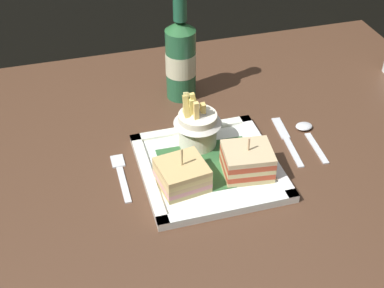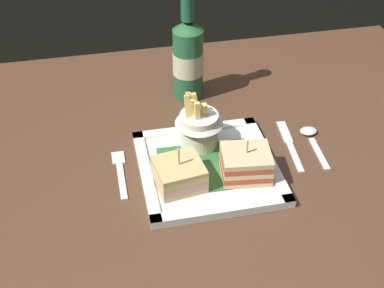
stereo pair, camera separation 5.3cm
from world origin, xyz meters
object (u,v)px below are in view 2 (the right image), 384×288
object	(u,v)px
fork	(120,171)
spoon	(311,137)
square_plate	(208,168)
fries_cup	(198,123)
sandwich_half_right	(246,164)
sandwich_half_left	(179,174)
dining_table	(178,188)
beer_bottle	(188,56)
knife	(289,143)

from	to	relation	value
fork	spoon	distance (m)	0.39
square_plate	fries_cup	size ratio (longest dim) A/B	2.16
square_plate	fork	distance (m)	0.16
sandwich_half_right	fries_cup	xyz separation A→B (m)	(-0.06, 0.11, 0.02)
sandwich_half_right	fries_cup	distance (m)	0.13
sandwich_half_left	sandwich_half_right	bearing A→B (deg)	0.00
fork	square_plate	bearing A→B (deg)	-10.61
dining_table	beer_bottle	size ratio (longest dim) A/B	4.93
sandwich_half_left	beer_bottle	distance (m)	0.31
fries_cup	knife	bearing A→B (deg)	-8.46
square_plate	sandwich_half_left	distance (m)	0.08
dining_table	sandwich_half_left	xyz separation A→B (m)	(-0.02, -0.11, 0.13)
square_plate	spoon	xyz separation A→B (m)	(0.22, 0.05, -0.00)
dining_table	knife	distance (m)	0.25
knife	dining_table	bearing A→B (deg)	173.77
sandwich_half_right	beer_bottle	world-z (taller)	beer_bottle
beer_bottle	knife	world-z (taller)	beer_bottle
fries_cup	knife	distance (m)	0.19
spoon	dining_table	bearing A→B (deg)	175.99
sandwich_half_right	knife	size ratio (longest dim) A/B	0.59
knife	spoon	xyz separation A→B (m)	(0.05, 0.01, 0.00)
sandwich_half_left	fries_cup	bearing A→B (deg)	61.50
beer_bottle	spoon	size ratio (longest dim) A/B	2.07
dining_table	square_plate	world-z (taller)	square_plate
sandwich_half_left	fries_cup	size ratio (longest dim) A/B	0.79
dining_table	sandwich_half_right	size ratio (longest dim) A/B	13.64
knife	spoon	distance (m)	0.05
sandwich_half_right	fork	world-z (taller)	sandwich_half_right
fork	knife	xyz separation A→B (m)	(0.34, 0.02, 0.00)
sandwich_half_left	fork	size ratio (longest dim) A/B	0.69
dining_table	sandwich_half_right	bearing A→B (deg)	-44.65
dining_table	square_plate	bearing A→B (deg)	-56.73
fork	spoon	xyz separation A→B (m)	(0.38, 0.02, 0.00)
sandwich_half_right	square_plate	bearing A→B (deg)	149.63
dining_table	fork	distance (m)	0.16
sandwich_half_right	fries_cup	world-z (taller)	fries_cup
square_plate	sandwich_half_right	bearing A→B (deg)	-30.37
knife	sandwich_half_left	bearing A→B (deg)	-161.21
sandwich_half_left	spoon	bearing A→B (deg)	16.78
fork	knife	world-z (taller)	same
dining_table	spoon	world-z (taller)	spoon
fork	sandwich_half_left	bearing A→B (deg)	-33.47
sandwich_half_left	beer_bottle	size ratio (longest dim) A/B	0.35
beer_bottle	sandwich_half_left	bearing A→B (deg)	-104.59
beer_bottle	spoon	world-z (taller)	beer_bottle
sandwich_half_left	sandwich_half_right	size ratio (longest dim) A/B	0.96
dining_table	fries_cup	world-z (taller)	fries_cup
sandwich_half_left	fork	xyz separation A→B (m)	(-0.10, 0.07, -0.03)
sandwich_half_left	knife	size ratio (longest dim) A/B	0.57
fork	dining_table	bearing A→B (deg)	19.01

